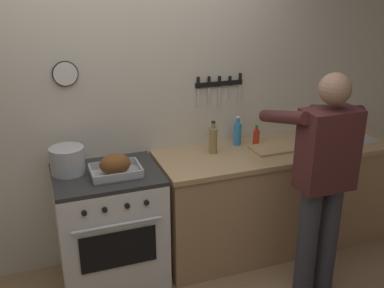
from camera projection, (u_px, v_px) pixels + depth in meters
wall_back at (123, 103)px, 3.47m from camera, size 6.00×0.13×2.60m
counter_block at (277, 196)px, 3.84m from camera, size 2.03×0.65×0.90m
stove at (110, 227)px, 3.38m from camera, size 0.76×0.67×0.90m
person_cook at (323, 174)px, 3.08m from camera, size 0.51×0.63×1.66m
roasting_pan at (115, 166)px, 3.16m from camera, size 0.35×0.26×0.16m
stock_pot at (67, 160)px, 3.19m from camera, size 0.24×0.24×0.19m
cutting_board at (274, 148)px, 3.64m from camera, size 0.36×0.24×0.02m
bottle_vinegar at (213, 140)px, 3.54m from camera, size 0.07×0.07×0.27m
bottle_hot_sauce at (256, 137)px, 3.72m from camera, size 0.05×0.05×0.17m
bottle_dish_soap at (237, 133)px, 3.72m from camera, size 0.06×0.06×0.25m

